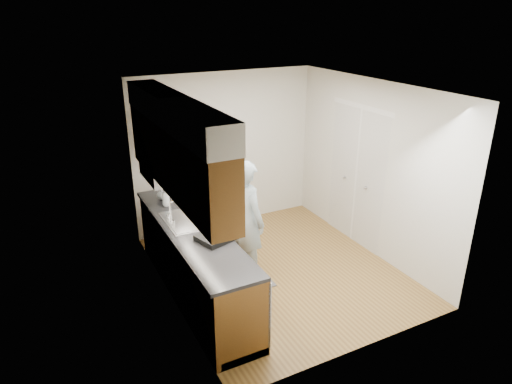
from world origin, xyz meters
TOP-DOWN VIEW (x-y plane):
  - floor at (0.00, 0.00)m, footprint 3.50×3.50m
  - ceiling at (0.00, 0.00)m, footprint 3.50×3.50m
  - wall_left at (-1.50, 0.00)m, footprint 0.02×3.50m
  - wall_right at (1.50, 0.00)m, footprint 0.02×3.50m
  - wall_back at (0.00, 1.75)m, footprint 3.00×0.02m
  - counter at (-1.20, -0.00)m, footprint 0.64×2.80m
  - upper_cabinets at (-1.33, 0.05)m, footprint 0.47×2.80m
  - closet_door at (1.49, 0.30)m, footprint 0.02×1.22m
  - floor_mat at (-0.44, 0.09)m, footprint 0.50×0.83m
  - person at (-0.44, 0.09)m, footprint 0.57×0.73m
  - soap_bottle_a at (-1.29, 0.77)m, footprint 0.12×0.12m
  - soap_bottle_b at (-1.02, 0.92)m, footprint 0.10×0.10m
  - soap_bottle_c at (-1.28, 1.01)m, footprint 0.18×0.18m
  - steel_can at (-1.06, 0.81)m, footprint 0.08×0.08m
  - dish_rack at (-1.07, -0.43)m, footprint 0.48×0.44m

SIDE VIEW (x-z plane):
  - floor at x=0.00m, z-range 0.00..0.00m
  - floor_mat at x=-0.44m, z-range 0.00..0.02m
  - counter at x=-1.20m, z-range -0.16..1.14m
  - person at x=-0.44m, z-range 0.02..1.85m
  - dish_rack at x=-1.07m, z-range 0.94..1.00m
  - steel_can at x=-1.06m, z-range 0.94..1.07m
  - soap_bottle_c at x=-1.28m, z-range 0.94..1.10m
  - closet_door at x=1.49m, z-range 0.00..2.05m
  - soap_bottle_b at x=-1.02m, z-range 0.94..1.11m
  - soap_bottle_a at x=-1.29m, z-range 0.94..1.21m
  - wall_left at x=-1.50m, z-range 0.00..2.50m
  - wall_right at x=1.50m, z-range 0.00..2.50m
  - wall_back at x=0.00m, z-range 0.00..2.50m
  - upper_cabinets at x=-1.33m, z-range 1.34..2.55m
  - ceiling at x=0.00m, z-range 2.50..2.50m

